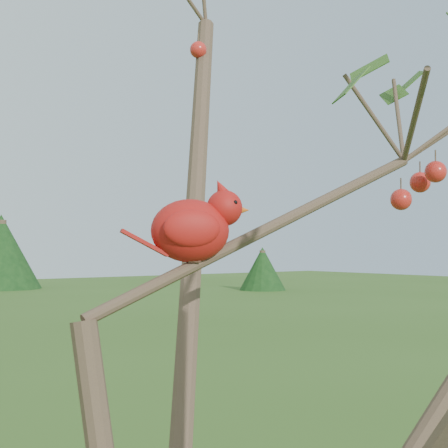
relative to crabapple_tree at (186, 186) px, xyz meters
name	(u,v)px	position (x,y,z in m)	size (l,w,h in m)	color
crabapple_tree	(186,186)	(0.00, 0.00, 0.00)	(2.35, 2.05, 2.95)	#3D2B21
cardinal	(194,227)	(0.09, 0.11, -0.05)	(0.18, 0.12, 0.13)	red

